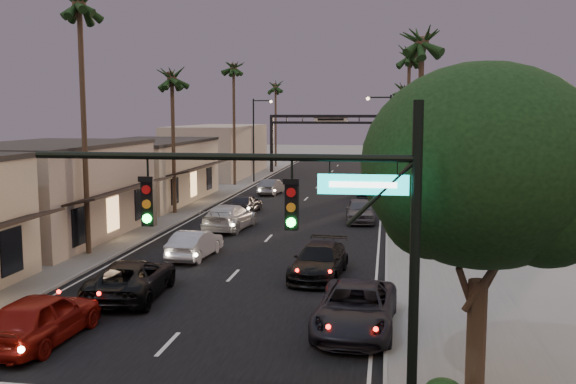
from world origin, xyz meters
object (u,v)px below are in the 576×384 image
(palm_ra, at_px, (422,34))
(oncoming_pickup, at_px, (132,278))
(corner_tree, at_px, (486,174))
(curbside_near, at_px, (356,308))
(palm_lc, at_px, (172,72))
(oncoming_silver, at_px, (195,244))
(streetlight_right, at_px, (387,139))
(palm_rc, at_px, (403,86))
(arch, at_px, (331,129))
(oncoming_red, at_px, (42,318))
(palm_rb, at_px, (410,51))
(streetlight_left, at_px, (256,133))
(palm_far, at_px, (276,84))
(curbside_black, at_px, (319,261))
(traffic_signal, at_px, (324,229))
(palm_ld, at_px, (233,64))

(palm_ra, height_order, oncoming_pickup, palm_ra)
(corner_tree, xyz_separation_m, curbside_near, (-3.47, 4.85, -5.18))
(palm_lc, xyz_separation_m, oncoming_silver, (5.77, -13.71, -9.73))
(corner_tree, height_order, oncoming_silver, corner_tree)
(streetlight_right, bearing_deg, palm_rc, 84.95)
(arch, bearing_deg, oncoming_red, -93.90)
(palm_rb, height_order, curbside_near, palm_rb)
(streetlight_left, bearing_deg, oncoming_silver, -83.47)
(streetlight_right, relative_size, streetlight_left, 1.00)
(palm_far, bearing_deg, palm_rb, -63.57)
(oncoming_silver, bearing_deg, curbside_black, 161.08)
(streetlight_right, bearing_deg, curbside_black, -96.52)
(corner_tree, relative_size, palm_rb, 0.62)
(oncoming_silver, xyz_separation_m, curbside_near, (8.84, -9.99, 0.06))
(arch, relative_size, oncoming_silver, 3.39)
(palm_lc, height_order, palm_ra, palm_ra)
(corner_tree, height_order, palm_rb, palm_rb)
(streetlight_right, relative_size, oncoming_pickup, 1.59)
(oncoming_pickup, bearing_deg, corner_tree, 144.97)
(oncoming_red, bearing_deg, palm_lc, -77.85)
(corner_tree, bearing_deg, palm_rb, 91.37)
(palm_rb, bearing_deg, curbside_near, -94.68)
(palm_rc, xyz_separation_m, oncoming_pickup, (-11.88, -49.00, -9.68))
(traffic_signal, xyz_separation_m, oncoming_pickup, (-8.96, 11.00, -4.30))
(palm_lc, bearing_deg, oncoming_silver, -67.18)
(traffic_signal, distance_m, oncoming_silver, 20.64)
(palm_ra, distance_m, curbside_near, 16.03)
(corner_tree, bearing_deg, oncoming_silver, 129.67)
(traffic_signal, bearing_deg, oncoming_pickup, 129.18)
(palm_ld, xyz_separation_m, palm_rc, (17.20, 9.00, -1.95))
(palm_ld, bearing_deg, curbside_black, -70.56)
(corner_tree, xyz_separation_m, oncoming_red, (-13.60, 2.05, -5.12))
(arch, distance_m, oncoming_pickup, 55.30)
(corner_tree, bearing_deg, arch, 98.62)
(oncoming_pickup, xyz_separation_m, oncoming_silver, (0.44, 7.29, -0.05))
(oncoming_red, xyz_separation_m, curbside_near, (10.13, 2.80, -0.06))
(oncoming_red, bearing_deg, palm_rc, -100.57)
(oncoming_pickup, bearing_deg, streetlight_left, -89.57)
(streetlight_right, distance_m, curbside_black, 26.24)
(streetlight_left, height_order, oncoming_silver, streetlight_left)
(streetlight_left, bearing_deg, traffic_signal, -76.86)
(corner_tree, relative_size, palm_ld, 0.62)
(streetlight_right, xyz_separation_m, oncoming_silver, (-9.75, -22.71, -4.59))
(palm_far, xyz_separation_m, curbside_black, (12.29, -58.67, -10.68))
(oncoming_red, relative_size, curbside_near, 0.87)
(palm_ld, distance_m, palm_ra, 35.47)
(oncoming_pickup, height_order, curbside_near, curbside_near)
(corner_tree, relative_size, streetlight_left, 0.98)
(traffic_signal, height_order, oncoming_silver, traffic_signal)
(curbside_black, bearing_deg, curbside_near, -68.71)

